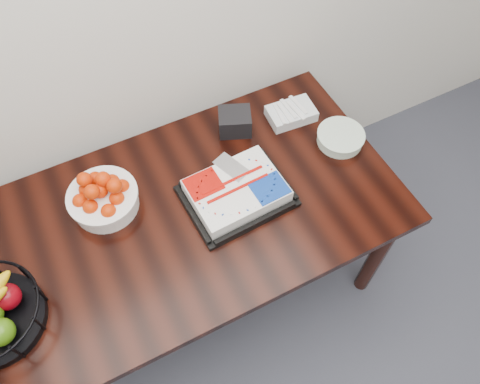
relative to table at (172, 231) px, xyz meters
name	(u,v)px	position (x,y,z in m)	size (l,w,h in m)	color
table	(172,231)	(0.00, 0.00, 0.00)	(1.80, 0.90, 0.75)	black
cake_tray	(236,192)	(0.27, -0.02, 0.12)	(0.41, 0.33, 0.08)	black
tangerine_bowl	(102,196)	(-0.19, 0.17, 0.16)	(0.27, 0.27, 0.17)	white
plate_stack	(340,138)	(0.79, 0.03, 0.11)	(0.20, 0.20, 0.05)	white
fork_bag	(291,113)	(0.67, 0.24, 0.11)	(0.21, 0.15, 0.06)	silver
napkin_box	(235,122)	(0.43, 0.29, 0.13)	(0.14, 0.12, 0.10)	black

